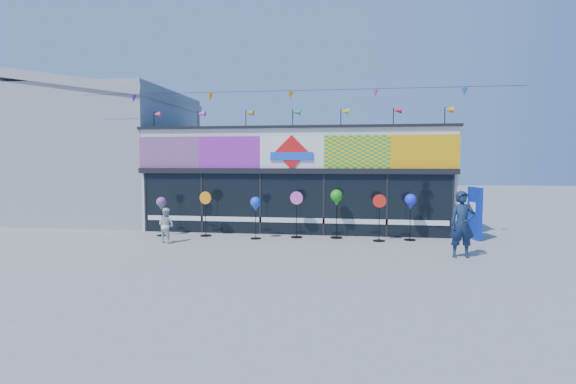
% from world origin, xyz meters
% --- Properties ---
extents(ground, '(80.00, 80.00, 0.00)m').
position_xyz_m(ground, '(0.00, 0.00, 0.00)').
color(ground, gray).
rests_on(ground, ground).
extents(kite_shop, '(16.00, 5.70, 5.31)m').
position_xyz_m(kite_shop, '(0.00, 5.94, 2.05)').
color(kite_shop, silver).
rests_on(kite_shop, ground).
extents(neighbour_building, '(8.18, 7.20, 6.87)m').
position_xyz_m(neighbour_building, '(-10.00, 7.00, 3.20)').
color(neighbour_building, '#939598').
rests_on(neighbour_building, ground).
extents(blue_sign, '(0.30, 0.93, 1.85)m').
position_xyz_m(blue_sign, '(6.54, 3.35, 0.93)').
color(blue_sign, '#0B2AAC').
rests_on(blue_sign, ground).
extents(spinner_0, '(0.37, 0.37, 1.45)m').
position_xyz_m(spinner_0, '(-4.74, 2.47, 1.16)').
color(spinner_0, black).
rests_on(spinner_0, ground).
extents(spinner_1, '(0.46, 0.42, 1.65)m').
position_xyz_m(spinner_1, '(-3.10, 2.64, 0.87)').
color(spinner_1, black).
rests_on(spinner_1, ground).
extents(spinner_2, '(0.38, 0.38, 1.50)m').
position_xyz_m(spinner_2, '(-1.15, 2.32, 1.20)').
color(spinner_2, black).
rests_on(spinner_2, ground).
extents(spinner_3, '(0.47, 0.43, 1.68)m').
position_xyz_m(spinner_3, '(0.26, 2.78, 0.89)').
color(spinner_3, black).
rests_on(spinner_3, ground).
extents(spinner_4, '(0.44, 0.44, 1.75)m').
position_xyz_m(spinner_4, '(1.69, 2.89, 1.40)').
color(spinner_4, black).
rests_on(spinner_4, ground).
extents(spinner_5, '(0.46, 0.41, 1.63)m').
position_xyz_m(spinner_5, '(3.17, 2.45, 0.86)').
color(spinner_5, black).
rests_on(spinner_5, ground).
extents(spinner_6, '(0.41, 0.41, 1.63)m').
position_xyz_m(spinner_6, '(4.26, 2.80, 1.31)').
color(spinner_6, black).
rests_on(spinner_6, ground).
extents(adult_man, '(0.73, 0.51, 1.92)m').
position_xyz_m(adult_man, '(5.38, 0.15, 0.96)').
color(adult_man, '#142341').
rests_on(adult_man, ground).
extents(child, '(0.66, 0.50, 1.19)m').
position_xyz_m(child, '(-4.01, 1.16, 0.60)').
color(child, silver).
rests_on(child, ground).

